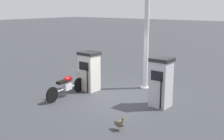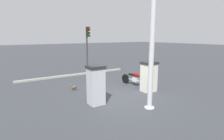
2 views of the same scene
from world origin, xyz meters
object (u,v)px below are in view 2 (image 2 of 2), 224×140
object	(u,v)px
wandering_duck	(74,87)
roadside_traffic_light	(88,42)
canopy_support_pole	(152,53)
fuel_pump_far	(96,85)
fuel_pump_near	(149,76)
motorcycle_near_pump	(135,78)

from	to	relation	value
wandering_duck	roadside_traffic_light	bearing A→B (deg)	-38.34
wandering_duck	canopy_support_pole	distance (m)	4.82
wandering_duck	canopy_support_pole	xyz separation A→B (m)	(-4.06, -1.54, 2.08)
roadside_traffic_light	fuel_pump_far	bearing A→B (deg)	155.20
wandering_duck	roadside_traffic_light	size ratio (longest dim) A/B	0.11
fuel_pump_near	roadside_traffic_light	bearing A→B (deg)	5.57
roadside_traffic_light	fuel_pump_near	bearing A→B (deg)	-174.43
canopy_support_pole	wandering_duck	bearing A→B (deg)	20.80
fuel_pump_far	motorcycle_near_pump	bearing A→B (deg)	-70.75
fuel_pump_far	motorcycle_near_pump	distance (m)	3.57
wandering_duck	roadside_traffic_light	world-z (taller)	roadside_traffic_light
motorcycle_near_pump	wandering_duck	distance (m)	3.56
fuel_pump_near	wandering_duck	size ratio (longest dim) A/B	3.92
canopy_support_pole	roadside_traffic_light	bearing A→B (deg)	-8.46
motorcycle_near_pump	fuel_pump_far	bearing A→B (deg)	109.25
fuel_pump_far	motorcycle_near_pump	world-z (taller)	fuel_pump_far
motorcycle_near_pump	fuel_pump_near	bearing A→B (deg)	173.94
fuel_pump_near	motorcycle_near_pump	world-z (taller)	fuel_pump_near
fuel_pump_far	wandering_duck	world-z (taller)	fuel_pump_far
motorcycle_near_pump	wandering_duck	size ratio (longest dim) A/B	5.20
motorcycle_near_pump	roadside_traffic_light	bearing A→B (deg)	8.49
fuel_pump_near	wandering_duck	xyz separation A→B (m)	(2.41, 3.21, -0.61)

